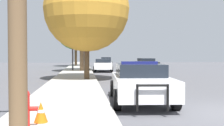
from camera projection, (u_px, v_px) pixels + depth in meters
The scene contains 11 objects.
sidewalk_left at pixel (61, 115), 7.76m from camera, with size 3.00×110.00×0.13m.
police_car at pixel (140, 82), 10.33m from camera, with size 2.33×5.08×1.50m.
fire_hydrant at pixel (24, 107), 6.23m from camera, with size 0.62×0.27×0.85m.
traffic_light at pixel (88, 39), 29.30m from camera, with size 3.92×0.35×4.55m.
car_background_midblock at pixel (103, 65), 28.96m from camera, with size 2.18×4.74×1.32m.
car_background_distant at pixel (106, 61), 44.40m from camera, with size 2.11×4.40×1.36m.
car_background_oncoming at pixel (146, 64), 31.78m from camera, with size 2.07×4.58×1.34m.
tree_sidewalk_far at pixel (76, 30), 40.84m from camera, with size 5.75×5.75×8.09m.
tree_sidewalk_near at pixel (87, 9), 18.55m from camera, with size 5.68×5.68×7.49m.
tree_sidewalk_mid at pixel (82, 24), 28.29m from camera, with size 5.35×5.35×7.45m.
traffic_cone at pixel (41, 112), 6.70m from camera, with size 0.33×0.33×0.49m.
Camera 1 is at (-4.48, -7.82, 1.75)m, focal length 45.00 mm.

